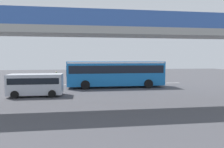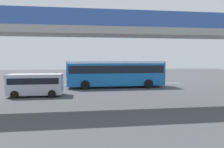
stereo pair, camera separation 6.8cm
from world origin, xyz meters
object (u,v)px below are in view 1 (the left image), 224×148
city_bus (116,72)px  pedestrian (56,78)px  bicycle_black (51,89)px  bicycle_green (48,87)px  parked_van (36,83)px

city_bus → pedestrian: city_bus is taller
bicycle_black → bicycle_green: bearing=-69.7°
bicycle_green → pedestrian: size_ratio=0.99×
bicycle_black → pedestrian: bearing=-87.4°
bicycle_green → bicycle_black: same height
parked_van → bicycle_green: parked_van is taller
city_bus → bicycle_black: 7.87m
parked_van → pedestrian: size_ratio=2.68×
bicycle_green → bicycle_black: size_ratio=1.00×
city_bus → parked_van: size_ratio=2.40×
parked_van → bicycle_black: parked_van is taller
parked_van → pedestrian: (-0.82, -8.07, -0.30)m
city_bus → parked_van: bearing=29.5°
pedestrian → bicycle_black: bearing=92.6°
bicycle_green → pedestrian: (-0.36, -4.56, 0.51)m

